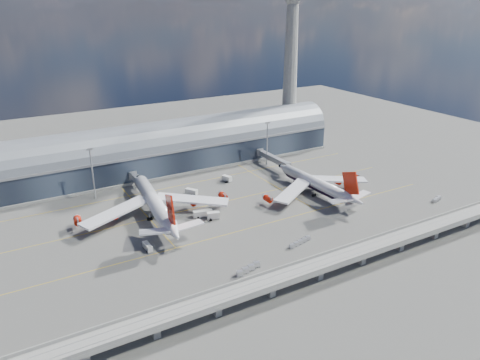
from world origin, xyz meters
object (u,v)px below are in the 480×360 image
floodlight_mast_left (92,172)px  airliner_right (316,184)px  airliner_left (155,204)px  cargo_train_0 (248,269)px  service_truck_2 (203,213)px  cargo_train_1 (300,242)px  service_truck_0 (148,247)px  service_truck_5 (191,192)px  floodlight_mast_right (267,142)px  control_tower (291,66)px  cargo_train_2 (437,199)px  service_truck_4 (227,179)px  service_truck_3 (351,198)px  service_truck_1 (213,215)px

floodlight_mast_left → airliner_right: size_ratio=0.41×
airliner_left → cargo_train_0: bearing=-70.9°
service_truck_2 → cargo_train_1: bearing=-137.5°
service_truck_0 → service_truck_5: size_ratio=0.96×
floodlight_mast_left → service_truck_2: size_ratio=2.87×
floodlight_mast_right → service_truck_5: bearing=-161.4°
control_tower → airliner_right: 97.75m
control_tower → service_truck_2: 132.35m
airliner_left → cargo_train_0: 60.46m
cargo_train_2 → control_tower: bearing=21.7°
floodlight_mast_left → cargo_train_0: floodlight_mast_left is taller
control_tower → service_truck_2: (-98.48, -72.91, -50.01)m
airliner_right → service_truck_4: airliner_right is taller
floodlight_mast_left → airliner_left: 39.88m
service_truck_4 → cargo_train_1: 74.95m
cargo_train_1 → cargo_train_2: (83.14, 1.07, 0.01)m
service_truck_0 → service_truck_4: service_truck_4 is taller
floodlight_mast_left → service_truck_3: size_ratio=4.30×
service_truck_2 → floodlight_mast_right: bearing=-40.6°
floodlight_mast_left → service_truck_4: size_ratio=4.36×
service_truck_2 → service_truck_5: (6.12, 25.65, -0.08)m
control_tower → service_truck_2: size_ratio=11.51×
service_truck_1 → service_truck_2: (-3.11, 4.21, -0.01)m
service_truck_3 → cargo_train_0: (-75.13, -28.81, -0.40)m
service_truck_4 → airliner_right: bearing=-69.0°
floodlight_mast_right → cargo_train_1: size_ratio=2.15×
airliner_right → service_truck_2: (-60.72, 4.33, -3.52)m
service_truck_1 → airliner_right: bearing=-73.5°
service_truck_1 → cargo_train_1: bearing=-135.9°
service_truck_0 → cargo_train_2: size_ratio=0.86×
airliner_left → cargo_train_0: size_ratio=6.38×
service_truck_4 → control_tower: bearing=11.8°
airliner_right → floodlight_mast_right: bearing=85.2°
cargo_train_0 → airliner_right: bearing=-41.5°
floodlight_mast_right → service_truck_2: 78.68m
service_truck_2 → service_truck_3: service_truck_2 is taller
service_truck_1 → cargo_train_0: 45.26m
control_tower → service_truck_3: control_tower is taller
service_truck_3 → cargo_train_1: service_truck_3 is taller
floodlight_mast_right → airliner_left: floodlight_mast_right is taller
airliner_left → airliner_right: bearing=-3.6°
service_truck_1 → cargo_train_1: size_ratio=0.51×
cargo_train_1 → service_truck_3: bearing=-51.7°
service_truck_5 → cargo_train_0: (-11.60, -74.29, -0.55)m
service_truck_2 → service_truck_3: bearing=-91.8°
service_truck_0 → service_truck_3: (101.15, -4.08, 0.07)m
service_truck_0 → service_truck_4: 78.42m
floodlight_mast_left → airliner_right: bearing=-26.9°
cargo_train_0 → cargo_train_1: 28.96m
service_truck_0 → service_truck_4: (61.60, 48.53, 0.25)m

